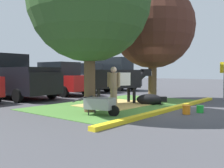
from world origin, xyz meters
TOP-DOWN VIEW (x-y plane):
  - ground_plane at (0.00, 0.00)m, footprint 80.00×80.00m
  - grass_island at (0.22, 2.20)m, footprint 7.56×4.63m
  - curb_yellow at (0.22, -0.26)m, footprint 8.76×0.24m
  - hay_bedding at (0.07, 2.22)m, footprint 3.27×2.50m
  - shade_tree_left at (-2.08, 1.80)m, footprint 4.30×4.30m
  - shade_tree_right at (2.51, 1.89)m, footprint 4.08×4.08m
  - cow_holstein at (0.21, 2.37)m, footprint 2.97×1.70m
  - calf_lying at (0.94, 1.10)m, footprint 1.01×1.26m
  - person_handler at (-1.19, 1.42)m, footprint 0.34×0.52m
  - wheelbarrow at (-2.35, 1.05)m, footprint 0.87×1.62m
  - parking_sign at (5.14, -0.79)m, footprint 0.12×0.44m
  - bucket_orange at (-0.33, -1.04)m, footprint 0.28×0.28m
  - bucket_green at (0.27, -1.29)m, footprint 0.27×0.27m
  - pickup_truck_black at (-1.25, 8.24)m, footprint 2.35×5.46m
  - sedan_red at (1.58, 7.96)m, footprint 2.13×4.46m
  - sedan_silver at (4.21, 8.41)m, footprint 2.13×4.46m
  - suv_dark_grey at (6.90, 8.14)m, footprint 2.24×4.66m

SIDE VIEW (x-z plane):
  - ground_plane at x=0.00m, z-range 0.00..0.00m
  - grass_island at x=0.22m, z-range 0.00..0.02m
  - hay_bedding at x=0.07m, z-range 0.01..0.04m
  - curb_yellow at x=0.22m, z-range 0.00..0.12m
  - bucket_green at x=0.27m, z-range 0.01..0.26m
  - bucket_orange at x=-0.33m, z-range 0.01..0.32m
  - calf_lying at x=0.94m, z-range 0.00..0.48m
  - wheelbarrow at x=-2.35m, z-range 0.07..0.70m
  - person_handler at x=-1.19m, z-range 0.06..1.69m
  - sedan_red at x=1.58m, z-range -0.03..1.99m
  - sedan_silver at x=4.21m, z-range -0.03..1.99m
  - cow_holstein at x=0.21m, z-range 0.33..1.89m
  - pickup_truck_black at x=-1.25m, z-range -0.10..2.32m
  - suv_dark_grey at x=6.90m, z-range 0.01..2.53m
  - parking_sign at x=5.14m, z-range 0.40..2.33m
  - shade_tree_right at x=2.51m, z-range 0.79..6.48m
  - shade_tree_left at x=-2.08m, z-range 0.88..6.96m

